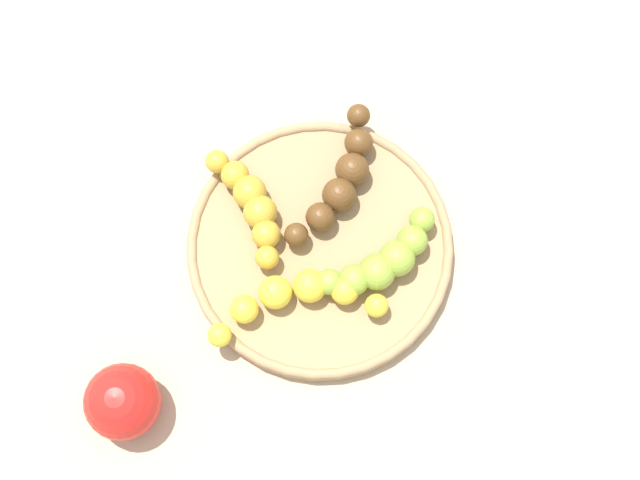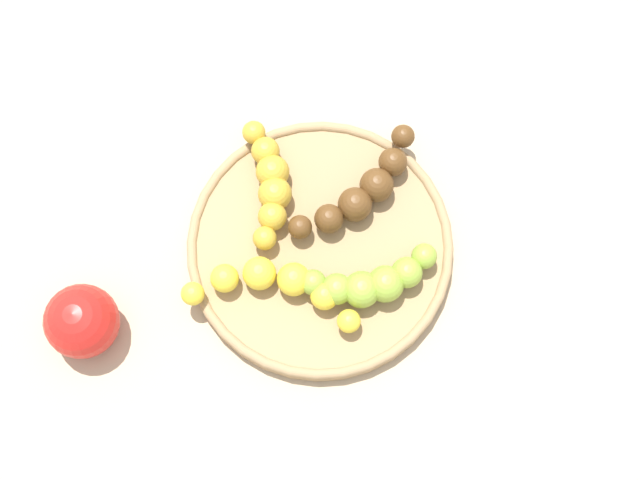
{
  "view_description": "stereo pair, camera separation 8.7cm",
  "coord_description": "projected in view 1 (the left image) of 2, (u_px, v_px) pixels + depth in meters",
  "views": [
    {
      "loc": [
        0.12,
        0.21,
        0.87
      ],
      "look_at": [
        0.0,
        0.0,
        0.04
      ],
      "focal_mm": 49.93,
      "sensor_mm": 36.0,
      "label": 1
    },
    {
      "loc": [
        0.04,
        0.24,
        0.87
      ],
      "look_at": [
        0.0,
        0.0,
        0.04
      ],
      "focal_mm": 49.93,
      "sensor_mm": 36.0,
      "label": 2
    }
  ],
  "objects": [
    {
      "name": "ground_plane",
      "position": [
        320.0,
        250.0,
        0.9
      ],
      "size": [
        2.4,
        2.4,
        0.0
      ],
      "primitive_type": "plane",
      "color": "tan"
    },
    {
      "name": "fruit_bowl",
      "position": [
        320.0,
        247.0,
        0.89
      ],
      "size": [
        0.27,
        0.27,
        0.02
      ],
      "color": "#A08259",
      "rests_on": "ground_plane"
    },
    {
      "name": "banana_yellow",
      "position": [
        294.0,
        298.0,
        0.85
      ],
      "size": [
        0.17,
        0.09,
        0.03
      ],
      "rotation": [
        0.0,
        0.0,
        4.37
      ],
      "color": "yellow",
      "rests_on": "fruit_bowl"
    },
    {
      "name": "banana_green",
      "position": [
        384.0,
        261.0,
        0.86
      ],
      "size": [
        0.14,
        0.05,
        0.04
      ],
      "rotation": [
        0.0,
        0.0,
        1.64
      ],
      "color": "#8CAD38",
      "rests_on": "fruit_bowl"
    },
    {
      "name": "banana_overripe",
      "position": [
        341.0,
        180.0,
        0.89
      ],
      "size": [
        0.14,
        0.1,
        0.03
      ],
      "rotation": [
        0.0,
        0.0,
        2.15
      ],
      "color": "#593819",
      "rests_on": "fruit_bowl"
    },
    {
      "name": "banana_spotted",
      "position": [
        251.0,
        204.0,
        0.88
      ],
      "size": [
        0.05,
        0.14,
        0.03
      ],
      "rotation": [
        0.0,
        0.0,
        3.09
      ],
      "color": "gold",
      "rests_on": "fruit_bowl"
    },
    {
      "name": "apple_red",
      "position": [
        123.0,
        402.0,
        0.83
      ],
      "size": [
        0.07,
        0.07,
        0.07
      ],
      "primitive_type": "sphere",
      "color": "red",
      "rests_on": "ground_plane"
    }
  ]
}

